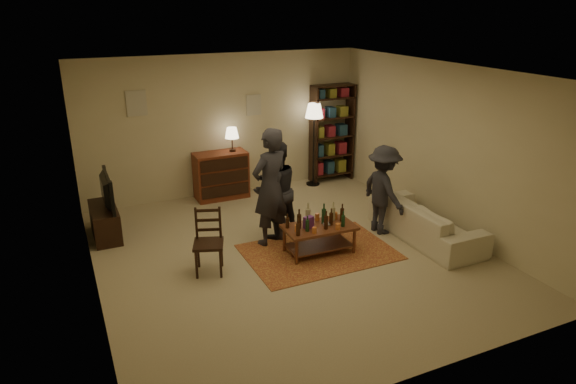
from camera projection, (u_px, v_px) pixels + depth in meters
floor at (290, 253)px, 7.76m from camera, size 6.00×6.00×0.00m
room_shell at (190, 104)px, 9.41m from camera, size 6.00×6.00×6.00m
rug at (319, 252)px, 7.79m from camera, size 2.20×1.50×0.01m
coffee_table at (319, 229)px, 7.65m from camera, size 1.08×0.62×0.78m
dining_chair at (208, 239)px, 7.10m from camera, size 0.52×0.52×0.94m
tv_stand at (104, 214)px, 8.20m from camera, size 0.40×1.00×1.06m
dresser at (221, 174)px, 9.83m from camera, size 1.00×0.50×1.36m
bookshelf at (332, 132)px, 10.65m from camera, size 0.90×0.34×2.02m
floor_lamp at (314, 116)px, 10.21m from camera, size 0.36×0.36×1.69m
sofa at (426, 220)px, 8.17m from camera, size 0.81×2.08×0.61m
person_left at (270, 187)px, 7.79m from camera, size 0.78×0.64×1.85m
person_right at (276, 190)px, 8.08m from camera, size 0.85×0.71×1.57m
person_by_sofa at (383, 190)px, 8.25m from camera, size 0.57×0.96×1.46m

